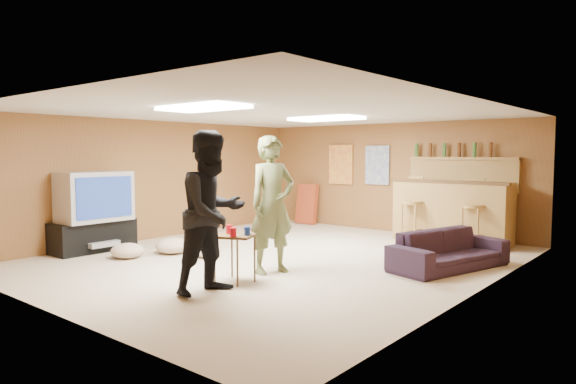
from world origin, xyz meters
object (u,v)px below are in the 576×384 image
Objects in this scene: person_olive at (272,205)px; person_black at (213,212)px; tray_table at (235,258)px; tv_body at (94,196)px; bar_counter at (452,212)px; sofa at (449,250)px.

person_black reaches higher than person_olive.
person_black is 3.15× the size of tray_table.
person_olive reaches higher than tv_body.
tv_body reaches higher than bar_counter.
tv_body is at bearing 84.75° from person_black.
tray_table is at bearing 0.88° from tv_body.
person_olive is at bearing 87.28° from tray_table.
tv_body is 1.86× the size of tray_table.
person_black reaches higher than bar_counter.
person_olive is 0.92m from tray_table.
sofa is (1.74, 1.72, -0.65)m from person_olive.
bar_counter is 3.39× the size of tray_table.
sofa is at bearing 53.62° from tray_table.
tv_body reaches higher than sofa.
sofa is (1.60, 2.90, -0.66)m from person_black.
person_black reaches higher than sofa.
bar_counter is 2.16m from sofa.
tray_table is (3.15, 0.05, -0.60)m from tv_body.
person_olive reaches higher than tray_table.
tray_table is (-0.17, 0.50, -0.63)m from person_black.
person_olive is 2.53m from sofa.
tv_body is at bearing -133.00° from bar_counter.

